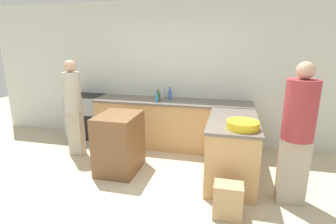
{
  "coord_description": "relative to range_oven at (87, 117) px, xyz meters",
  "views": [
    {
      "loc": [
        1.05,
        -2.72,
        1.95
      ],
      "look_at": [
        0.16,
        0.92,
        0.95
      ],
      "focal_mm": 28.0,
      "sensor_mm": 36.0,
      "label": 1
    }
  ],
  "objects": [
    {
      "name": "ground_plane",
      "position": [
        1.8,
        -1.92,
        -0.46
      ],
      "size": [
        14.0,
        14.0,
        0.0
      ],
      "primitive_type": "plane",
      "color": "beige"
    },
    {
      "name": "wall_back",
      "position": [
        1.8,
        0.33,
        0.89
      ],
      "size": [
        8.0,
        0.06,
        2.7
      ],
      "color": "silver",
      "rests_on": "ground_plane"
    },
    {
      "name": "counter_back",
      "position": [
        1.8,
        -0.02,
        -0.0
      ],
      "size": [
        2.91,
        0.67,
        0.9
      ],
      "color": "tan",
      "rests_on": "ground_plane"
    },
    {
      "name": "counter_peninsula",
      "position": [
        2.91,
        -1.0,
        -0.0
      ],
      "size": [
        0.69,
        1.35,
        0.9
      ],
      "color": "tan",
      "rests_on": "ground_plane"
    },
    {
      "name": "range_oven",
      "position": [
        0.0,
        0.0,
        0.0
      ],
      "size": [
        0.68,
        0.6,
        0.91
      ],
      "color": "#99999E",
      "rests_on": "ground_plane"
    },
    {
      "name": "island_table",
      "position": [
        1.23,
        -1.16,
        -0.0
      ],
      "size": [
        0.58,
        0.74,
        0.9
      ],
      "color": "brown",
      "rests_on": "ground_plane"
    },
    {
      "name": "mixing_bowl",
      "position": [
        3.02,
        -1.41,
        0.5
      ],
      "size": [
        0.4,
        0.4,
        0.1
      ],
      "color": "yellow",
      "rests_on": "counter_peninsula"
    },
    {
      "name": "olive_oil_bottle",
      "position": [
        1.55,
        -0.09,
        0.53
      ],
      "size": [
        0.09,
        0.09,
        0.21
      ],
      "color": "#475B1E",
      "rests_on": "counter_back"
    },
    {
      "name": "dish_soap_bottle",
      "position": [
        1.55,
        -0.19,
        0.52
      ],
      "size": [
        0.07,
        0.07,
        0.19
      ],
      "color": "#338CBF",
      "rests_on": "counter_back"
    },
    {
      "name": "water_bottle_blue",
      "position": [
        1.74,
        0.05,
        0.54
      ],
      "size": [
        0.06,
        0.06,
        0.24
      ],
      "color": "#386BB7",
      "rests_on": "counter_back"
    },
    {
      "name": "vinegar_bottle_clear",
      "position": [
        1.57,
        0.16,
        0.55
      ],
      "size": [
        0.07,
        0.07,
        0.27
      ],
      "color": "silver",
      "rests_on": "counter_back"
    },
    {
      "name": "person_by_range",
      "position": [
        0.25,
        -0.79,
        0.47
      ],
      "size": [
        0.28,
        0.28,
        1.67
      ],
      "color": "#ADA38E",
      "rests_on": "ground_plane"
    },
    {
      "name": "person_at_peninsula",
      "position": [
        3.64,
        -1.45,
        0.49
      ],
      "size": [
        0.36,
        0.36,
        1.75
      ],
      "color": "#ADA38E",
      "rests_on": "ground_plane"
    },
    {
      "name": "paper_bag",
      "position": [
        2.89,
        -1.95,
        -0.25
      ],
      "size": [
        0.33,
        0.23,
        0.42
      ],
      "color": "tan",
      "rests_on": "ground_plane"
    }
  ]
}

